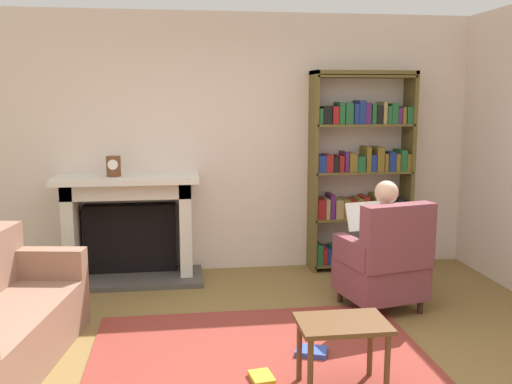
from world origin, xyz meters
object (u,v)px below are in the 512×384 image
(bookshelf, at_px, (362,175))
(fireplace, at_px, (129,224))
(side_table, at_px, (342,333))
(mantel_clock, at_px, (114,166))
(armchair_reading, at_px, (385,263))
(seated_reader, at_px, (378,238))

(bookshelf, bearing_deg, fireplace, -179.20)
(bookshelf, distance_m, side_table, 2.80)
(mantel_clock, xyz_separation_m, armchair_reading, (2.37, -1.13, -0.75))
(mantel_clock, distance_m, bookshelf, 2.57)
(fireplace, relative_size, mantel_clock, 7.28)
(fireplace, height_order, seated_reader, seated_reader)
(fireplace, distance_m, armchair_reading, 2.57)
(mantel_clock, height_order, bookshelf, bookshelf)
(bookshelf, height_order, seated_reader, bookshelf)
(fireplace, height_order, side_table, fireplace)
(fireplace, distance_m, mantel_clock, 0.62)
(mantel_clock, distance_m, side_table, 3.01)
(mantel_clock, bearing_deg, side_table, -56.26)
(fireplace, bearing_deg, mantel_clock, -140.26)
(mantel_clock, bearing_deg, seated_reader, -23.30)
(side_table, bearing_deg, mantel_clock, 123.74)
(seated_reader, bearing_deg, armchair_reading, 90.00)
(seated_reader, height_order, side_table, seated_reader)
(armchair_reading, bearing_deg, seated_reader, -90.00)
(mantel_clock, xyz_separation_m, bookshelf, (2.56, 0.14, -0.15))
(fireplace, bearing_deg, armchair_reading, -28.58)
(seated_reader, distance_m, side_table, 1.60)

